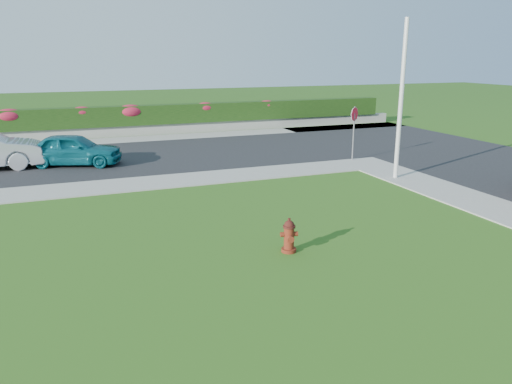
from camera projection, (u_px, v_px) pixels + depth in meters
name	position (u px, v px, depth m)	size (l,w,h in m)	color
ground	(322.00, 271.00, 10.69)	(120.00, 120.00, 0.00)	black
street_far	(64.00, 162.00, 21.53)	(26.00, 8.00, 0.04)	black
sidewalk_far	(35.00, 193.00, 16.69)	(24.00, 2.00, 0.04)	gray
curb_corner	(366.00, 164.00, 21.22)	(2.00, 2.00, 0.04)	gray
sidewalk_beyond	(140.00, 139.00, 27.42)	(34.00, 2.00, 0.04)	gray
retaining_wall	(136.00, 130.00, 28.69)	(34.00, 0.40, 0.60)	gray
hedge	(135.00, 115.00, 28.56)	(32.00, 0.90, 1.10)	black
fire_hydrant	(289.00, 236.00, 11.65)	(0.43, 0.41, 0.83)	#49190B
sedan_teal	(73.00, 149.00, 20.66)	(1.57, 3.90, 1.33)	#0E5C6A
utility_pole	(401.00, 101.00, 18.00)	(0.16, 0.16, 5.75)	silver
stop_sign	(354.00, 121.00, 21.44)	(0.56, 0.34, 2.35)	slate
flower_clump_b	(9.00, 116.00, 26.14)	(1.44, 0.93, 0.72)	#C12141
flower_clump_c	(82.00, 112.00, 27.39)	(1.16, 0.75, 0.58)	#C12141
flower_clump_d	(131.00, 111.00, 28.32)	(1.51, 0.97, 0.75)	#C12141
flower_clump_e	(205.00, 107.00, 29.84)	(1.22, 0.78, 0.61)	#C12141
flower_clump_f	(267.00, 105.00, 31.22)	(1.12, 0.72, 0.56)	#C12141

